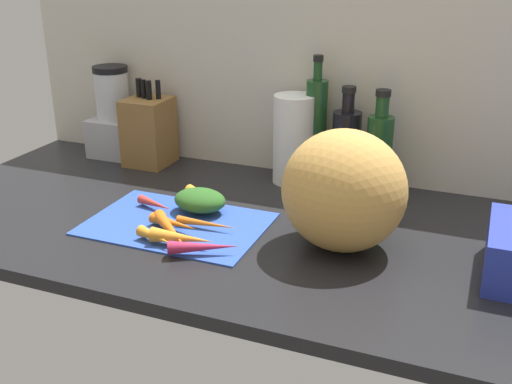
{
  "coord_description": "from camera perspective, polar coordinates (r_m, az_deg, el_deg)",
  "views": [
    {
      "loc": [
        51.48,
        -122.45,
        61.38
      ],
      "look_at": [
        4.05,
        -3.77,
        9.6
      ],
      "focal_mm": 42.79,
      "sensor_mm": 36.0,
      "label": 1
    }
  ],
  "objects": [
    {
      "name": "carrot_4",
      "position": [
        1.36,
        -9.38,
        -4.18
      ],
      "size": [
        10.43,
        5.73,
        2.66
      ],
      "primitive_type": "cone",
      "rotation": [
        0.0,
        1.57,
        -0.32
      ],
      "color": "orange",
      "rests_on": "cutting_board"
    },
    {
      "name": "bottle_0",
      "position": [
        1.67,
        5.6,
        5.81
      ],
      "size": [
        5.82,
        5.82,
        34.97
      ],
      "color": "#19421E",
      "rests_on": "ground_plane"
    },
    {
      "name": "carrot_0",
      "position": [
        1.38,
        -7.95,
        -3.56
      ],
      "size": [
        15.16,
        14.1,
        3.11
      ],
      "primitive_type": "cone",
      "rotation": [
        0.0,
        1.57,
        -0.73
      ],
      "color": "orange",
      "rests_on": "cutting_board"
    },
    {
      "name": "winter_squash",
      "position": [
        1.3,
        8.2,
        0.11
      ],
      "size": [
        26.73,
        24.41,
        26.52
      ],
      "primitive_type": "ellipsoid",
      "color": "gold",
      "rests_on": "ground_plane"
    },
    {
      "name": "bottle_2",
      "position": [
        1.61,
        11.4,
        3.62
      ],
      "size": [
        6.81,
        6.81,
        28.23
      ],
      "color": "#19421E",
      "rests_on": "ground_plane"
    },
    {
      "name": "carrot_greens_pile",
      "position": [
        1.5,
        -5.25,
        -0.76
      ],
      "size": [
        13.05,
        10.04,
        5.52
      ],
      "primitive_type": "ellipsoid",
      "color": "#2D6023",
      "rests_on": "cutting_board"
    },
    {
      "name": "ground_plane",
      "position": [
        1.47,
        -0.92,
        -3.28
      ],
      "size": [
        170.0,
        80.0,
        3.0
      ],
      "primitive_type": "cube",
      "color": "black"
    },
    {
      "name": "cutting_board",
      "position": [
        1.46,
        -7.42,
        -2.9
      ],
      "size": [
        41.67,
        28.76,
        0.8
      ],
      "primitive_type": "cube",
      "color": "#2D51B7",
      "rests_on": "ground_plane"
    },
    {
      "name": "carrot_6",
      "position": [
        1.54,
        -4.57,
        -0.6
      ],
      "size": [
        15.25,
        9.49,
        3.09
      ],
      "primitive_type": "cone",
      "rotation": [
        0.0,
        1.57,
        -0.45
      ],
      "color": "orange",
      "rests_on": "cutting_board"
    },
    {
      "name": "blender_appliance",
      "position": [
        1.95,
        -13.12,
        6.79
      ],
      "size": [
        13.71,
        13.71,
        27.87
      ],
      "color": "#B2B2B7",
      "rests_on": "ground_plane"
    },
    {
      "name": "carrot_2",
      "position": [
        1.34,
        -6.97,
        -4.29
      ],
      "size": [
        14.45,
        5.08,
        3.4
      ],
      "primitive_type": "cone",
      "rotation": [
        0.0,
        1.57,
        0.12
      ],
      "color": "orange",
      "rests_on": "cutting_board"
    },
    {
      "name": "wall_back",
      "position": [
        1.72,
        4.06,
        11.48
      ],
      "size": [
        170.0,
        3.0,
        60.0
      ],
      "primitive_type": "cube",
      "color": "beige",
      "rests_on": "ground_plane"
    },
    {
      "name": "carrot_7",
      "position": [
        1.41,
        -4.66,
        -2.97
      ],
      "size": [
        14.61,
        2.69,
        2.01
      ],
      "primitive_type": "cone",
      "rotation": [
        0.0,
        1.57,
        0.05
      ],
      "color": "orange",
      "rests_on": "cutting_board"
    },
    {
      "name": "paper_towel_roll",
      "position": [
        1.67,
        3.54,
        4.92
      ],
      "size": [
        11.18,
        11.18,
        24.47
      ],
      "primitive_type": "cylinder",
      "color": "white",
      "rests_on": "ground_plane"
    },
    {
      "name": "carrot_1",
      "position": [
        1.3,
        -4.95,
        -5.14
      ],
      "size": [
        14.81,
        8.86,
        3.01
      ],
      "primitive_type": "cone",
      "rotation": [
        0.0,
        1.57,
        0.42
      ],
      "color": "#B2264C",
      "rests_on": "cutting_board"
    },
    {
      "name": "carrot_5",
      "position": [
        1.42,
        -7.7,
        -2.91
      ],
      "size": [
        12.93,
        4.35,
        2.52
      ],
      "primitive_type": "cone",
      "rotation": [
        0.0,
        1.57,
        -0.15
      ],
      "color": "orange",
      "rests_on": "cutting_board"
    },
    {
      "name": "bottle_1",
      "position": [
        1.65,
        8.39,
        4.12
      ],
      "size": [
        7.58,
        7.58,
        27.85
      ],
      "color": "black",
      "rests_on": "ground_plane"
    },
    {
      "name": "carrot_3",
      "position": [
        1.53,
        -9.41,
        -1.11
      ],
      "size": [
        10.77,
        5.18,
        2.31
      ],
      "primitive_type": "cone",
      "rotation": [
        0.0,
        1.57,
        -0.29
      ],
      "color": "red",
      "rests_on": "cutting_board"
    },
    {
      "name": "knife_block",
      "position": [
        1.85,
        -9.99,
        5.64
      ],
      "size": [
        12.37,
        13.28,
        25.35
      ],
      "color": "olive",
      "rests_on": "ground_plane"
    }
  ]
}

